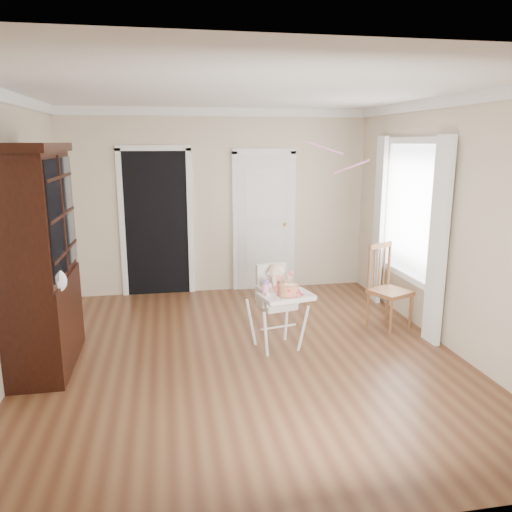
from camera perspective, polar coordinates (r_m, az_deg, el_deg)
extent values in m
plane|color=#522E1C|center=(5.40, -1.31, -11.37)|extent=(5.00, 5.00, 0.00)
plane|color=white|center=(4.95, -1.48, 18.46)|extent=(5.00, 5.00, 0.00)
plane|color=beige|center=(7.46, -4.42, 6.14)|extent=(4.50, 0.00, 4.50)
plane|color=beige|center=(5.16, -26.92, 1.79)|extent=(0.00, 5.00, 5.00)
plane|color=beige|center=(5.79, 21.22, 3.38)|extent=(0.00, 5.00, 5.00)
cube|color=black|center=(7.44, -11.29, 3.59)|extent=(0.90, 0.03, 2.10)
cube|color=white|center=(7.46, -15.06, 3.42)|extent=(0.08, 0.05, 2.18)
cube|color=white|center=(7.45, -7.51, 3.73)|extent=(0.08, 0.05, 2.18)
cube|color=white|center=(7.35, -11.67, 12.00)|extent=(1.06, 0.05, 0.08)
cube|color=white|center=(7.58, 0.92, 3.81)|extent=(0.80, 0.05, 2.05)
cube|color=white|center=(7.51, -2.39, 3.72)|extent=(0.08, 0.05, 2.13)
cube|color=white|center=(7.68, 4.14, 3.90)|extent=(0.08, 0.05, 2.13)
sphere|color=gold|center=(7.62, 3.34, 3.65)|extent=(0.06, 0.06, 0.06)
cube|color=white|center=(6.46, 17.43, 5.01)|extent=(0.02, 1.20, 1.60)
cube|color=white|center=(6.40, 17.78, 12.47)|extent=(0.06, 1.36, 0.08)
cube|color=white|center=(5.79, 20.11, 1.45)|extent=(0.08, 0.28, 2.30)
cube|color=white|center=(7.15, 13.85, 3.91)|extent=(0.08, 0.28, 2.30)
cylinder|color=white|center=(5.26, 1.13, -9.06)|extent=(0.10, 0.13, 0.55)
cylinder|color=white|center=(5.45, 5.40, -8.35)|extent=(0.13, 0.10, 0.55)
cylinder|color=white|center=(5.61, -0.56, -7.64)|extent=(0.13, 0.10, 0.55)
cylinder|color=white|center=(5.78, 3.51, -7.04)|extent=(0.10, 0.13, 0.55)
cylinder|color=white|center=(5.48, 2.58, -8.11)|extent=(0.42, 0.11, 0.02)
cube|color=silver|center=(5.44, 2.40, -5.52)|extent=(0.41, 0.40, 0.07)
cube|color=silver|center=(5.33, 0.71, -4.63)|extent=(0.10, 0.31, 0.16)
cube|color=silver|center=(5.48, 4.06, -4.20)|extent=(0.10, 0.31, 0.16)
cube|color=silver|center=(5.51, 1.73, -2.88)|extent=(0.35, 0.13, 0.40)
cube|color=white|center=(5.20, 3.45, -4.74)|extent=(0.58, 0.47, 0.03)
cube|color=white|center=(5.05, 4.34, -5.10)|extent=(0.51, 0.14, 0.04)
ellipsoid|color=beige|center=(5.42, 2.29, -4.04)|extent=(0.24, 0.20, 0.26)
sphere|color=beige|center=(5.36, 2.31, -1.91)|extent=(0.21, 0.21, 0.18)
sphere|color=red|center=(5.35, 2.54, -3.65)|extent=(0.13, 0.13, 0.13)
sphere|color=red|center=(5.29, 2.44, -2.58)|extent=(0.07, 0.07, 0.07)
sphere|color=red|center=(5.36, 4.02, -1.99)|extent=(0.06, 0.06, 0.06)
cylinder|color=silver|center=(5.22, 3.75, -4.50)|extent=(0.26, 0.26, 0.01)
cylinder|color=red|center=(5.20, 3.76, -3.89)|extent=(0.20, 0.20, 0.11)
cylinder|color=#F2E08C|center=(5.18, 4.04, -3.39)|extent=(0.09, 0.09, 0.02)
cylinder|color=pink|center=(5.23, 1.11, -3.82)|extent=(0.07, 0.07, 0.11)
cylinder|color=#906BBC|center=(5.21, 1.12, -3.06)|extent=(0.08, 0.08, 0.03)
cone|color=#906BBC|center=(5.20, 1.12, -2.68)|extent=(0.02, 0.02, 0.04)
cube|color=black|center=(5.46, -22.89, -6.96)|extent=(0.51, 1.23, 0.92)
cube|color=black|center=(5.21, -23.92, 4.27)|extent=(0.47, 1.23, 1.23)
cube|color=black|center=(4.86, -21.91, 3.90)|extent=(0.02, 0.53, 1.08)
cube|color=black|center=(5.46, -20.68, 4.89)|extent=(0.02, 0.53, 1.08)
cube|color=black|center=(5.17, -24.57, 11.24)|extent=(0.55, 1.31, 0.08)
ellipsoid|color=white|center=(4.93, -21.95, -2.70)|extent=(0.20, 0.16, 0.23)
cube|color=brown|center=(6.26, 15.08, -4.02)|extent=(0.55, 0.55, 0.05)
cylinder|color=brown|center=(6.09, 15.17, -6.72)|extent=(0.04, 0.04, 0.45)
cylinder|color=brown|center=(6.36, 17.24, -6.02)|extent=(0.04, 0.04, 0.45)
cylinder|color=brown|center=(6.30, 12.66, -5.90)|extent=(0.04, 0.04, 0.45)
cylinder|color=brown|center=(6.56, 14.77, -5.26)|extent=(0.04, 0.04, 0.45)
cylinder|color=brown|center=(6.17, 12.83, -1.36)|extent=(0.04, 0.04, 0.58)
cylinder|color=brown|center=(6.43, 14.96, -0.90)|extent=(0.04, 0.04, 0.58)
cube|color=brown|center=(6.24, 14.04, 1.17)|extent=(0.36, 0.20, 0.06)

